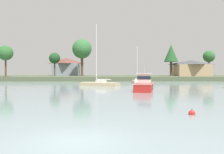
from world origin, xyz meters
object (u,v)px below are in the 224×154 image
cruiser_red (145,87)px  sailboat_sand (99,85)px  mooring_buoy_red (192,113)px  sailboat_cream (137,82)px

cruiser_red → sailboat_sand: 13.51m
cruiser_red → mooring_buoy_red: size_ratio=17.89×
cruiser_red → mooring_buoy_red: bearing=-89.9°
mooring_buoy_red → sailboat_sand: bearing=103.1°
sailboat_cream → mooring_buoy_red: bearing=-92.2°
sailboat_cream → mooring_buoy_red: sailboat_cream is taller
cruiser_red → mooring_buoy_red: (0.02, -21.10, -0.49)m
cruiser_red → sailboat_cream: 23.34m
sailboat_cream → sailboat_sand: sailboat_sand is taller
mooring_buoy_red → cruiser_red: bearing=90.1°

